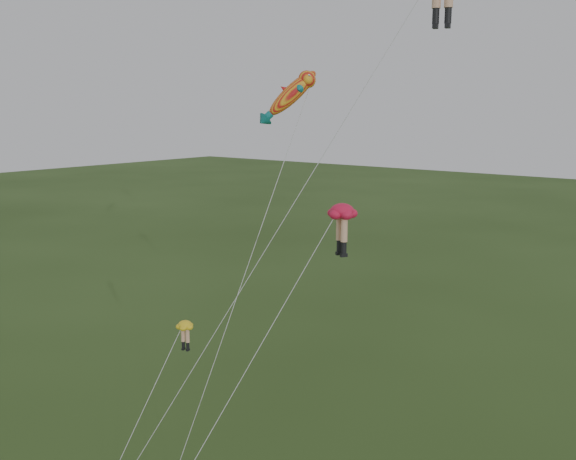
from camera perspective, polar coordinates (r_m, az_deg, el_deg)
The scene contains 3 objects.
legs_kite_red_mid at distance 29.05m, azimuth 4.59°, elevation 0.93°, with size 3.73×10.58×12.82m.
legs_kite_yellow at distance 30.40m, azimuth -9.57°, elevation -9.40°, with size 1.45×5.05×7.38m.
fish_kite at distance 31.04m, azimuth 0.33°, elevation 11.86°, with size 3.11×8.20×19.07m.
Camera 1 is at (19.71, -18.01, 16.99)m, focal length 40.00 mm.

